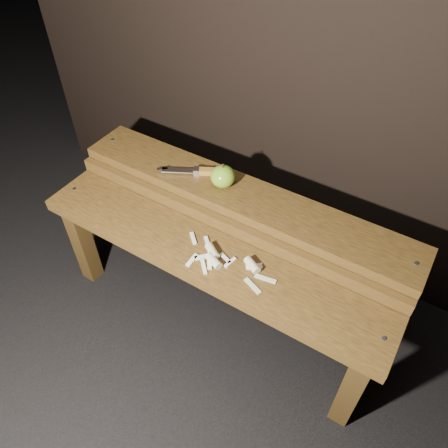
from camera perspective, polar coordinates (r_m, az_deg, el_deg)
The scene contains 6 objects.
ground at distance 1.71m, azimuth -1.09°, elevation -11.85°, with size 60.00×60.00×0.00m, color black.
bench_front_tier at distance 1.39m, azimuth -2.65°, elevation -5.80°, with size 1.20×0.20×0.42m.
bench_rear_tier at distance 1.48m, azimuth 2.17°, elevation 1.50°, with size 1.20×0.21×0.50m.
apple at distance 1.43m, azimuth -0.16°, elevation 6.24°, with size 0.08×0.08×0.09m.
knife at distance 1.49m, azimuth -2.55°, elevation 6.88°, with size 0.23×0.13×0.02m.
apple_scraps at distance 1.32m, azimuth 0.08°, elevation -4.68°, with size 0.33×0.13×0.03m.
Camera 1 is at (0.51, -0.76, 1.44)m, focal length 35.00 mm.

